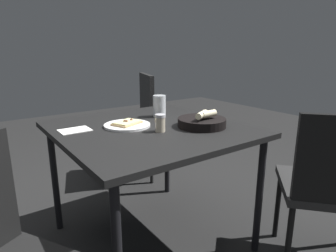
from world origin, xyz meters
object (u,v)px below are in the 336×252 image
at_px(pizza_plate, 127,125).
at_px(chair_near, 135,122).
at_px(bread_basket, 202,122).
at_px(dining_table, 150,137).
at_px(pepper_shaker, 160,124).
at_px(beer_glass, 159,107).
at_px(chair_spare, 332,183).

height_order(pizza_plate, chair_near, chair_near).
bearing_deg(pizza_plate, bread_basket, 143.53).
bearing_deg(dining_table, pizza_plate, -38.88).
bearing_deg(pepper_shaker, bread_basket, 167.63).
relative_size(bread_basket, pepper_shaker, 2.90).
xyz_separation_m(pizza_plate, beer_glass, (-0.29, -0.10, 0.05)).
bearing_deg(beer_glass, pizza_plate, 19.66).
bearing_deg(chair_spare, beer_glass, -68.13).
relative_size(dining_table, bread_basket, 3.73).
bearing_deg(chair_near, pizza_plate, 58.24).
distance_m(beer_glass, chair_spare, 1.05).
bearing_deg(pepper_shaker, chair_near, -111.83).
distance_m(pizza_plate, chair_near, 0.95).
bearing_deg(beer_glass, pepper_shaker, 56.70).
height_order(pizza_plate, pepper_shaker, pepper_shaker).
bearing_deg(pepper_shaker, dining_table, -93.67).
relative_size(dining_table, pepper_shaker, 10.83).
relative_size(bread_basket, chair_spare, 0.31).
height_order(beer_glass, pepper_shaker, beer_glass).
bearing_deg(dining_table, chair_near, -114.01).
xyz_separation_m(pizza_plate, chair_spare, (-0.67, 0.84, -0.22)).
xyz_separation_m(chair_near, chair_spare, (-0.18, 1.63, -0.00)).
relative_size(dining_table, chair_near, 1.08).
relative_size(pepper_shaker, chair_near, 0.10).
bearing_deg(chair_spare, dining_table, -53.16).
xyz_separation_m(bread_basket, chair_near, (-0.15, -1.04, -0.23)).
height_order(bread_basket, beer_glass, beer_glass).
xyz_separation_m(dining_table, beer_glass, (-0.19, -0.18, 0.12)).
bearing_deg(pizza_plate, chair_spare, 128.54).
bearing_deg(pizza_plate, pepper_shaker, 115.34).
bearing_deg(chair_spare, chair_near, -83.60).
distance_m(pizza_plate, pepper_shaker, 0.22).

